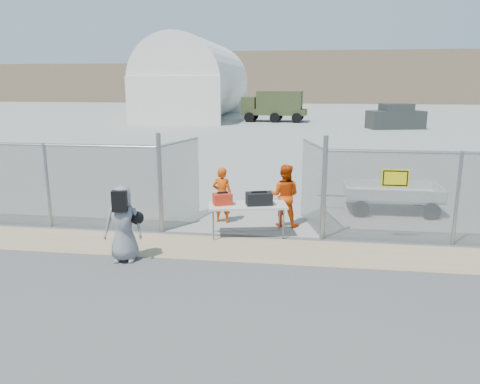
% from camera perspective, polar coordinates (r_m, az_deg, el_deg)
% --- Properties ---
extents(ground, '(160.00, 160.00, 0.00)m').
position_cam_1_polar(ground, '(9.77, -1.67, -8.98)').
color(ground, '#3E3E3E').
extents(tarmac_inside, '(160.00, 80.00, 0.01)m').
position_cam_1_polar(tarmac_inside, '(51.07, 6.41, 9.03)').
color(tarmac_inside, gray).
rests_on(tarmac_inside, ground).
extents(dirt_strip, '(44.00, 1.60, 0.01)m').
position_cam_1_polar(dirt_strip, '(10.69, -0.76, -6.94)').
color(dirt_strip, tan).
rests_on(dirt_strip, ground).
extents(distant_hills, '(140.00, 6.00, 9.00)m').
position_cam_1_polar(distant_hills, '(86.98, 10.67, 13.56)').
color(distant_hills, '#7F684F').
rests_on(distant_hills, ground).
extents(chain_link_fence, '(40.00, 0.20, 2.20)m').
position_cam_1_polar(chain_link_fence, '(11.32, -0.00, 0.00)').
color(chain_link_fence, gray).
rests_on(chain_link_fence, ground).
extents(quonset_hangar, '(9.00, 18.00, 8.00)m').
position_cam_1_polar(quonset_hangar, '(50.26, -5.34, 13.55)').
color(quonset_hangar, white).
rests_on(quonset_hangar, ground).
extents(folding_table, '(2.01, 1.16, 0.80)m').
position_cam_1_polar(folding_table, '(11.46, 0.92, -3.45)').
color(folding_table, beige).
rests_on(folding_table, ground).
extents(orange_bag, '(0.52, 0.45, 0.28)m').
position_cam_1_polar(orange_bag, '(11.32, -2.14, -0.86)').
color(orange_bag, red).
rests_on(orange_bag, folding_table).
extents(black_duffel, '(0.69, 0.52, 0.30)m').
position_cam_1_polar(black_duffel, '(11.30, 2.33, -0.82)').
color(black_duffel, black).
rests_on(black_duffel, folding_table).
extents(security_worker_left, '(0.61, 0.46, 1.51)m').
position_cam_1_polar(security_worker_left, '(12.49, -2.18, -0.37)').
color(security_worker_left, '#DF4307').
rests_on(security_worker_left, ground).
extents(security_worker_right, '(0.88, 0.73, 1.64)m').
position_cam_1_polar(security_worker_right, '(12.21, 5.45, -0.43)').
color(security_worker_right, '#DF4307').
rests_on(security_worker_right, ground).
extents(visitor, '(0.86, 0.63, 1.62)m').
position_cam_1_polar(visitor, '(10.09, -14.04, -3.78)').
color(visitor, gray).
rests_on(visitor, ground).
extents(utility_trailer, '(3.52, 1.85, 0.85)m').
position_cam_1_polar(utility_trailer, '(14.33, 17.95, -0.60)').
color(utility_trailer, beige).
rests_on(utility_trailer, ground).
extents(military_truck, '(6.17, 2.64, 2.87)m').
position_cam_1_polar(military_truck, '(45.24, 4.24, 10.36)').
color(military_truck, '#3B4524').
rests_on(military_truck, ground).
extents(parked_vehicle_near, '(4.72, 2.99, 1.97)m').
position_cam_1_polar(parked_vehicle_near, '(40.14, 18.44, 8.72)').
color(parked_vehicle_near, '#313532').
rests_on(parked_vehicle_near, ground).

